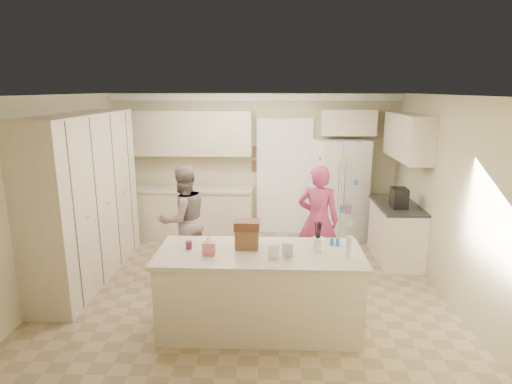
{
  "coord_description": "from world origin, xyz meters",
  "views": [
    {
      "loc": [
        0.33,
        -5.53,
        2.68
      ],
      "look_at": [
        0.1,
        0.35,
        1.25
      ],
      "focal_mm": 30.0,
      "sensor_mm": 36.0,
      "label": 1
    }
  ],
  "objects_px": {
    "refrigerator": "(338,190)",
    "coffee_maker": "(399,198)",
    "island_base": "(260,292)",
    "dollhouse_body": "(247,239)",
    "tissue_box": "(209,248)",
    "teen_boy": "(184,219)",
    "teen_girl": "(318,220)",
    "utensil_crock": "(319,244)"
  },
  "relations": [
    {
      "from": "refrigerator",
      "to": "coffee_maker",
      "type": "relative_size",
      "value": 6.0
    },
    {
      "from": "island_base",
      "to": "dollhouse_body",
      "type": "distance_m",
      "value": 0.62
    },
    {
      "from": "refrigerator",
      "to": "tissue_box",
      "type": "relative_size",
      "value": 12.86
    },
    {
      "from": "tissue_box",
      "to": "dollhouse_body",
      "type": "relative_size",
      "value": 0.54
    },
    {
      "from": "teen_boy",
      "to": "teen_girl",
      "type": "distance_m",
      "value": 1.97
    },
    {
      "from": "refrigerator",
      "to": "coffee_maker",
      "type": "bearing_deg",
      "value": -75.19
    },
    {
      "from": "dollhouse_body",
      "to": "teen_boy",
      "type": "distance_m",
      "value": 1.78
    },
    {
      "from": "coffee_maker",
      "to": "utensil_crock",
      "type": "bearing_deg",
      "value": -127.12
    },
    {
      "from": "coffee_maker",
      "to": "island_base",
      "type": "relative_size",
      "value": 0.14
    },
    {
      "from": "utensil_crock",
      "to": "tissue_box",
      "type": "distance_m",
      "value": 1.21
    },
    {
      "from": "island_base",
      "to": "teen_girl",
      "type": "height_order",
      "value": "teen_girl"
    },
    {
      "from": "coffee_maker",
      "to": "island_base",
      "type": "distance_m",
      "value": 2.87
    },
    {
      "from": "island_base",
      "to": "dollhouse_body",
      "type": "xyz_separation_m",
      "value": [
        -0.15,
        0.1,
        0.6
      ]
    },
    {
      "from": "utensil_crock",
      "to": "tissue_box",
      "type": "xyz_separation_m",
      "value": [
        -1.2,
        -0.15,
        -0.0
      ]
    },
    {
      "from": "refrigerator",
      "to": "island_base",
      "type": "relative_size",
      "value": 0.82
    },
    {
      "from": "utensil_crock",
      "to": "refrigerator",
      "type": "bearing_deg",
      "value": 77.78
    },
    {
      "from": "tissue_box",
      "to": "refrigerator",
      "type": "bearing_deg",
      "value": 59.97
    },
    {
      "from": "refrigerator",
      "to": "coffee_maker",
      "type": "xyz_separation_m",
      "value": [
        0.73,
        -1.23,
        0.17
      ]
    },
    {
      "from": "refrigerator",
      "to": "tissue_box",
      "type": "distance_m",
      "value": 3.73
    },
    {
      "from": "island_base",
      "to": "refrigerator",
      "type": "bearing_deg",
      "value": 67.18
    },
    {
      "from": "coffee_maker",
      "to": "dollhouse_body",
      "type": "bearing_deg",
      "value": -140.71
    },
    {
      "from": "tissue_box",
      "to": "coffee_maker",
      "type": "bearing_deg",
      "value": 37.57
    },
    {
      "from": "refrigerator",
      "to": "tissue_box",
      "type": "xyz_separation_m",
      "value": [
        -1.87,
        -3.23,
        0.1
      ]
    },
    {
      "from": "tissue_box",
      "to": "teen_boy",
      "type": "relative_size",
      "value": 0.09
    },
    {
      "from": "island_base",
      "to": "tissue_box",
      "type": "bearing_deg",
      "value": -169.7
    },
    {
      "from": "utensil_crock",
      "to": "tissue_box",
      "type": "bearing_deg",
      "value": -172.87
    },
    {
      "from": "island_base",
      "to": "tissue_box",
      "type": "distance_m",
      "value": 0.79
    },
    {
      "from": "coffee_maker",
      "to": "tissue_box",
      "type": "height_order",
      "value": "coffee_maker"
    },
    {
      "from": "refrigerator",
      "to": "utensil_crock",
      "type": "relative_size",
      "value": 12.0
    },
    {
      "from": "island_base",
      "to": "utensil_crock",
      "type": "xyz_separation_m",
      "value": [
        0.65,
        0.05,
        0.56
      ]
    },
    {
      "from": "refrigerator",
      "to": "utensil_crock",
      "type": "xyz_separation_m",
      "value": [
        -0.67,
        -3.08,
        0.1
      ]
    },
    {
      "from": "coffee_maker",
      "to": "island_base",
      "type": "height_order",
      "value": "coffee_maker"
    },
    {
      "from": "refrigerator",
      "to": "teen_girl",
      "type": "xyz_separation_m",
      "value": [
        -0.52,
        -1.6,
        -0.08
      ]
    },
    {
      "from": "dollhouse_body",
      "to": "tissue_box",
      "type": "bearing_deg",
      "value": -153.43
    },
    {
      "from": "island_base",
      "to": "utensil_crock",
      "type": "distance_m",
      "value": 0.86
    },
    {
      "from": "coffee_maker",
      "to": "teen_girl",
      "type": "height_order",
      "value": "teen_girl"
    },
    {
      "from": "dollhouse_body",
      "to": "island_base",
      "type": "bearing_deg",
      "value": -33.69
    },
    {
      "from": "dollhouse_body",
      "to": "teen_girl",
      "type": "bearing_deg",
      "value": 56.37
    },
    {
      "from": "island_base",
      "to": "utensil_crock",
      "type": "height_order",
      "value": "utensil_crock"
    },
    {
      "from": "tissue_box",
      "to": "dollhouse_body",
      "type": "height_order",
      "value": "dollhouse_body"
    },
    {
      "from": "coffee_maker",
      "to": "dollhouse_body",
      "type": "relative_size",
      "value": 1.15
    },
    {
      "from": "coffee_maker",
      "to": "island_base",
      "type": "bearing_deg",
      "value": -137.17
    }
  ]
}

